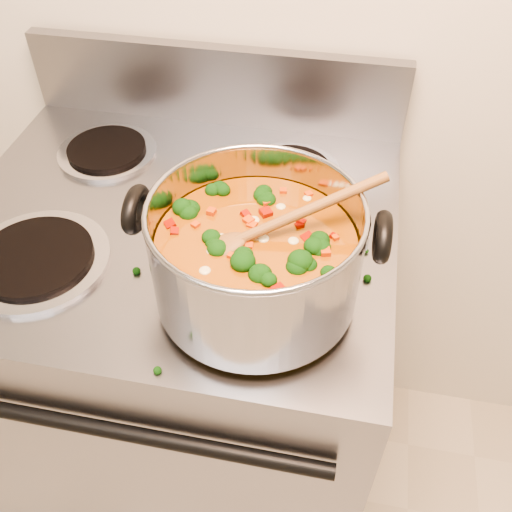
{
  "coord_description": "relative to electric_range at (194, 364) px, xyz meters",
  "views": [
    {
      "loc": [
        0.28,
        0.46,
        1.56
      ],
      "look_at": [
        0.17,
        1.0,
        1.01
      ],
      "focal_mm": 40.0,
      "sensor_mm": 36.0,
      "label": 1
    }
  ],
  "objects": [
    {
      "name": "wooden_spoon",
      "position": [
        0.19,
        -0.15,
        0.59
      ],
      "size": [
        0.24,
        0.14,
        0.1
      ],
      "rotation": [
        0.0,
        0.0,
        0.46
      ],
      "color": "brown",
      "rests_on": "stockpot"
    },
    {
      "name": "stockpot",
      "position": [
        0.17,
        -0.16,
        0.54
      ],
      "size": [
        0.35,
        0.29,
        0.17
      ],
      "rotation": [
        0.0,
        0.0,
        0.03
      ],
      "color": "#9B9CA3",
      "rests_on": "electric_range"
    },
    {
      "name": "electric_range",
      "position": [
        0.0,
        0.0,
        0.0
      ],
      "size": [
        0.76,
        0.69,
        1.08
      ],
      "color": "gray",
      "rests_on": "ground"
    },
    {
      "name": "cooktop_crumbs",
      "position": [
        0.16,
        -0.2,
        0.46
      ],
      "size": [
        0.38,
        0.36,
        0.01
      ],
      "color": "black",
      "rests_on": "electric_range"
    }
  ]
}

